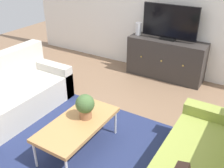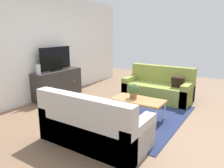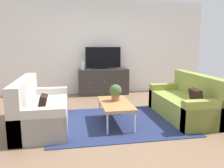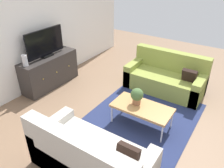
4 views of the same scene
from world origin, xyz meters
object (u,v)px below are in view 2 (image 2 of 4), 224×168
couch_right_side (159,88)px  potted_plant (133,90)px  couch_left_side (92,128)px  tv_console (58,84)px  glass_vase (38,69)px  coffee_table (138,101)px  flat_screen_tv (56,59)px

couch_right_side → potted_plant: bearing=179.8°
couch_left_side → tv_console: 2.82m
glass_vase → potted_plant: bearing=-78.6°
couch_right_side → glass_vase: 3.13m
couch_left_side → coffee_table: 1.38m
couch_left_side → flat_screen_tv: 2.94m
potted_plant → couch_right_side: bearing=-0.2°
couch_right_side → coffee_table: bearing=-175.3°
flat_screen_tv → glass_vase: (-0.60, -0.02, -0.19)m
couch_left_side → coffee_table: bearing=-5.1°
couch_right_side → tv_console: bearing=119.7°
potted_plant → coffee_table: bearing=-102.0°
potted_plant → tv_console: bearing=87.1°
couch_right_side → coffee_table: couch_right_side is taller
coffee_table → couch_left_side: bearing=174.9°
couch_left_side → tv_console: size_ratio=1.20×
couch_left_side → flat_screen_tv: (1.52, 2.39, 0.77)m
couch_right_side → potted_plant: 1.50m
flat_screen_tv → coffee_table: bearing=-93.3°
tv_console → flat_screen_tv: (0.00, 0.02, 0.69)m
couch_right_side → coffee_table: (-1.50, -0.12, 0.09)m
couch_left_side → coffee_table: couch_left_side is taller
coffee_table → tv_console: bearing=86.6°
couch_left_side → potted_plant: size_ratio=5.56×
glass_vase → tv_console: bearing=-0.0°
couch_left_side → couch_right_side: bearing=0.0°
coffee_table → flat_screen_tv: bearing=86.7°
coffee_table → flat_screen_tv: flat_screen_tv is taller
couch_right_side → couch_left_side: bearing=180.0°
tv_console → glass_vase: size_ratio=6.07×
couch_right_side → flat_screen_tv: flat_screen_tv is taller
flat_screen_tv → glass_vase: size_ratio=4.27×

